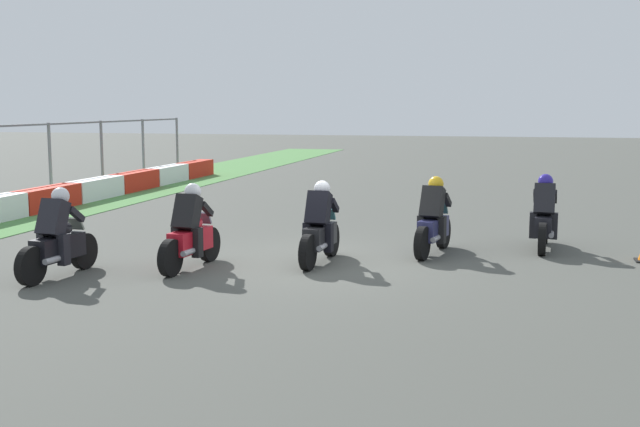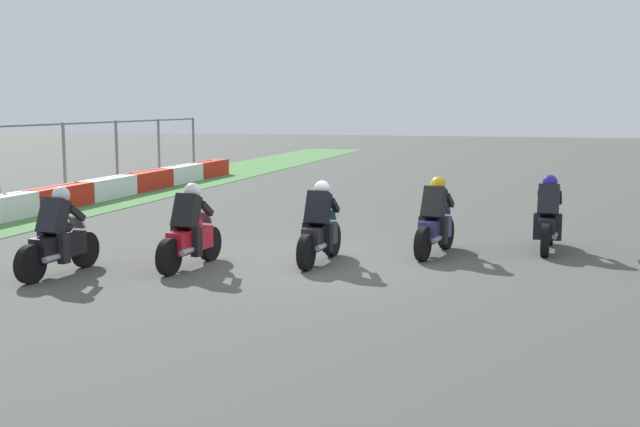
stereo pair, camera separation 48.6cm
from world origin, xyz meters
name	(u,v)px [view 2 (the right image)]	position (x,y,z in m)	size (l,w,h in m)	color
ground_plane	(321,262)	(0.00, 0.00, 0.00)	(120.00, 120.00, 0.00)	#4B4C46
rider_lane_a	(548,220)	(2.31, -4.04, 0.62)	(2.04, 0.55, 1.51)	black
rider_lane_b	(435,223)	(1.27, -1.94, 0.62)	(2.03, 0.62, 1.51)	black
rider_lane_c	(320,229)	(-0.10, -0.02, 0.62)	(2.04, 0.55, 1.51)	black
rider_lane_d	(190,233)	(-1.15, 2.09, 0.62)	(2.04, 0.57, 1.51)	black
rider_lane_e	(58,239)	(-2.32, 3.97, 0.62)	(2.04, 0.56, 1.51)	black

